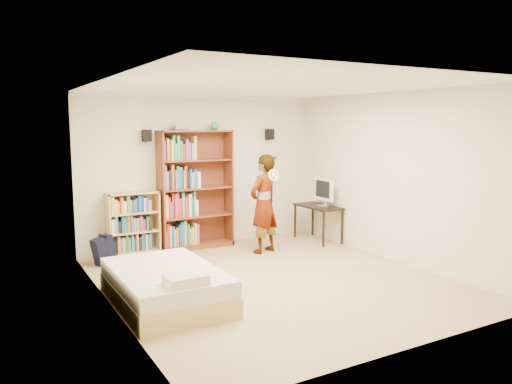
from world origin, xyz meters
TOP-DOWN VIEW (x-y plane):
  - ground at (0.00, 0.00)m, footprint 4.50×5.00m
  - room_shell at (0.00, 0.00)m, footprint 4.52×5.02m
  - crown_molding at (0.00, 0.00)m, footprint 4.50×5.00m
  - speaker_left at (-1.05, 2.40)m, footprint 0.14×0.12m
  - speaker_right at (1.35, 2.40)m, footprint 0.14×0.12m
  - wall_shelf at (1.35, 2.41)m, footprint 0.25×0.16m
  - tall_bookshelf at (-0.22, 2.31)m, footprint 1.31×0.38m
  - low_bookshelf at (-1.34, 2.34)m, footprint 0.86×0.32m
  - computer_desk at (1.98, 1.67)m, footprint 0.49×0.98m
  - imac at (2.03, 1.60)m, footprint 0.13×0.52m
  - daybed at (-1.63, -0.10)m, footprint 1.19×1.84m
  - person at (0.66, 1.43)m, footprint 0.72×0.59m
  - wii_wheel at (0.66, 1.12)m, footprint 0.20×0.07m
  - navy_bag at (-1.92, 1.97)m, footprint 0.41×0.34m

SIDE VIEW (x-z plane):
  - ground at x=0.00m, z-range -0.01..0.01m
  - navy_bag at x=-1.92m, z-range 0.00..0.47m
  - daybed at x=-1.63m, z-range 0.00..0.54m
  - computer_desk at x=1.98m, z-range 0.00..0.67m
  - low_bookshelf at x=-1.34m, z-range 0.00..1.07m
  - person at x=0.66m, z-range 0.00..1.68m
  - imac at x=2.03m, z-range 0.67..1.19m
  - tall_bookshelf at x=-0.22m, z-range 0.00..2.08m
  - wii_wheel at x=0.66m, z-range 1.26..1.46m
  - wall_shelf at x=1.35m, z-range 1.54..1.56m
  - room_shell at x=0.00m, z-range 0.41..3.12m
  - speaker_left at x=-1.05m, z-range 1.90..2.10m
  - speaker_right at x=1.35m, z-range 1.90..2.10m
  - crown_molding at x=0.00m, z-range 2.64..2.70m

